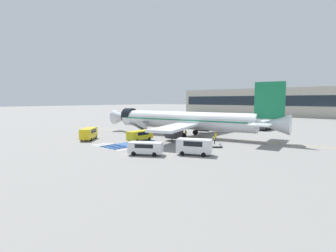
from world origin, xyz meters
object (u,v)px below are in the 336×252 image
(service_van_3, at_px, (140,135))
(terminal_building, at_px, (273,102))
(boarding_stairs_forward, at_px, (139,131))
(service_van_2, at_px, (89,133))
(service_van_1, at_px, (194,145))
(ground_crew_3, at_px, (215,139))
(baggage_cart, at_px, (214,146))
(airliner, at_px, (186,120))
(traffic_cone_0, at_px, (170,137))
(service_van_0, at_px, (146,147))
(ground_crew_1, at_px, (172,134))
(ground_crew_2, at_px, (215,136))
(fuel_tanker, at_px, (266,123))
(ground_crew_0, at_px, (186,133))

(service_van_3, xyz_separation_m, terminal_building, (-11.91, 97.84, 5.52))
(boarding_stairs_forward, xyz_separation_m, service_van_2, (-2.59, -10.87, 0.40))
(service_van_1, xyz_separation_m, service_van_3, (-15.32, 3.20, -0.16))
(boarding_stairs_forward, bearing_deg, terminal_building, 82.62)
(ground_crew_3, bearing_deg, baggage_cart, 6.21)
(airliner, bearing_deg, service_van_3, 157.83)
(baggage_cart, relative_size, terminal_building, 0.03)
(service_van_3, height_order, traffic_cone_0, service_van_3)
(service_van_0, relative_size, service_van_1, 0.96)
(service_van_0, distance_m, service_van_1, 6.98)
(boarding_stairs_forward, height_order, ground_crew_3, boarding_stairs_forward)
(airliner, xyz_separation_m, traffic_cone_0, (-0.60, -4.49, -3.12))
(ground_crew_1, bearing_deg, terminal_building, 106.89)
(boarding_stairs_forward, xyz_separation_m, terminal_building, (-5.80, 92.72, 5.76))
(ground_crew_2, xyz_separation_m, traffic_cone_0, (-9.04, -3.06, -0.67))
(service_van_2, relative_size, service_van_3, 0.98)
(ground_crew_2, bearing_deg, boarding_stairs_forward, 46.95)
(baggage_cart, xyz_separation_m, ground_crew_1, (-10.58, 1.41, 0.78))
(service_van_2, relative_size, ground_crew_2, 3.25)
(ground_crew_1, height_order, terminal_building, terminal_building)
(service_van_0, bearing_deg, ground_crew_2, 146.84)
(service_van_0, relative_size, traffic_cone_0, 8.91)
(service_van_3, bearing_deg, airliner, -105.06)
(airliner, bearing_deg, service_van_0, -168.40)
(traffic_cone_0, bearing_deg, terminal_building, 98.46)
(service_van_2, height_order, traffic_cone_0, service_van_2)
(service_van_3, distance_m, ground_crew_3, 14.16)
(service_van_0, bearing_deg, service_van_1, 101.35)
(ground_crew_3, relative_size, traffic_cone_0, 3.00)
(boarding_stairs_forward, xyz_separation_m, service_van_3, (6.11, -5.12, 0.24))
(ground_crew_3, bearing_deg, ground_crew_2, -174.90)
(ground_crew_1, relative_size, ground_crew_3, 1.05)
(service_van_3, distance_m, baggage_cart, 14.66)
(boarding_stairs_forward, relative_size, ground_crew_1, 3.06)
(fuel_tanker, relative_size, ground_crew_0, 5.26)
(airliner, bearing_deg, ground_crew_0, -152.23)
(ground_crew_2, bearing_deg, fuel_tanker, -57.85)
(service_van_0, height_order, service_van_2, service_van_2)
(service_van_2, xyz_separation_m, ground_crew_1, (12.20, 11.14, -0.32))
(fuel_tanker, bearing_deg, service_van_1, -83.18)
(service_van_2, relative_size, ground_crew_0, 3.08)
(service_van_2, distance_m, service_van_3, 10.43)
(baggage_cart, relative_size, ground_crew_3, 1.72)
(airliner, height_order, terminal_building, terminal_building)
(baggage_cart, distance_m, ground_crew_1, 10.70)
(ground_crew_1, xyz_separation_m, ground_crew_3, (9.15, 0.98, -0.05))
(fuel_tanker, height_order, traffic_cone_0, fuel_tanker)
(fuel_tanker, height_order, ground_crew_0, fuel_tanker)
(airliner, relative_size, fuel_tanker, 4.49)
(fuel_tanker, xyz_separation_m, terminal_building, (-22.20, 62.54, 4.99))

